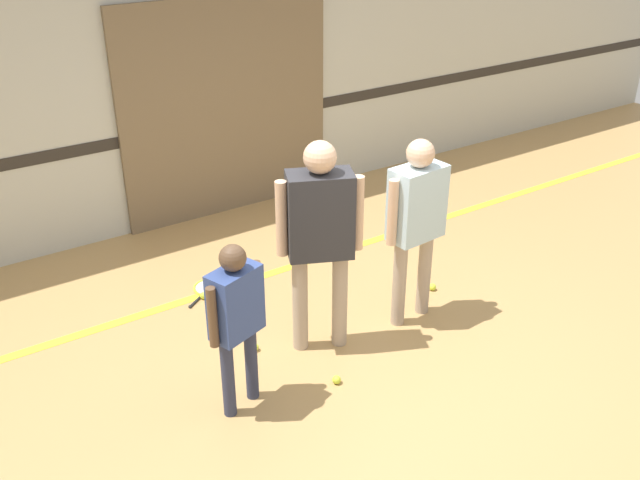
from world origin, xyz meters
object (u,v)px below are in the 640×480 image
(person_instructor, at_px, (320,226))
(person_student_left, at_px, (236,311))
(tennis_ball_stray_left, at_px, (255,347))
(racket_spare_on_floor, at_px, (209,288))
(racket_second_spare, at_px, (246,292))
(tennis_ball_by_spare_racket, at_px, (203,296))
(tennis_ball_stray_right, at_px, (432,287))
(person_student_right, at_px, (416,212))
(tennis_ball_near_instructor, at_px, (337,380))

(person_instructor, xyz_separation_m, person_student_left, (-0.88, -0.30, -0.28))
(person_instructor, relative_size, tennis_ball_stray_left, 26.59)
(racket_spare_on_floor, bearing_deg, tennis_ball_stray_left, 49.02)
(racket_second_spare, bearing_deg, tennis_ball_by_spare_racket, 73.24)
(person_instructor, height_order, racket_second_spare, person_instructor)
(person_student_left, relative_size, tennis_ball_stray_left, 19.84)
(person_student_left, relative_size, tennis_ball_by_spare_racket, 19.84)
(tennis_ball_by_spare_racket, bearing_deg, tennis_ball_stray_right, -29.54)
(person_instructor, bearing_deg, tennis_ball_by_spare_racket, 136.72)
(person_student_right, xyz_separation_m, racket_spare_on_floor, (-1.25, 1.39, -0.99))
(tennis_ball_by_spare_racket, height_order, tennis_ball_stray_right, same)
(person_student_right, bearing_deg, tennis_ball_stray_left, -17.11)
(racket_second_spare, xyz_separation_m, tennis_ball_stray_right, (1.46, -0.92, 0.02))
(tennis_ball_by_spare_racket, bearing_deg, person_instructor, -67.28)
(tennis_ball_stray_left, bearing_deg, racket_spare_on_floor, 83.87)
(person_student_left, xyz_separation_m, tennis_ball_near_instructor, (0.71, -0.18, -0.78))
(tennis_ball_stray_right, bearing_deg, tennis_ball_near_instructor, -157.73)
(person_student_left, height_order, racket_spare_on_floor, person_student_left)
(person_instructor, xyz_separation_m, racket_second_spare, (-0.12, 1.05, -1.08))
(tennis_ball_stray_left, bearing_deg, tennis_ball_stray_right, -2.74)
(tennis_ball_near_instructor, height_order, tennis_ball_stray_right, same)
(racket_second_spare, bearing_deg, tennis_ball_stray_right, -121.07)
(tennis_ball_near_instructor, distance_m, tennis_ball_stray_left, 0.77)
(tennis_ball_near_instructor, height_order, tennis_ball_by_spare_racket, same)
(person_student_left, bearing_deg, tennis_ball_stray_right, -7.71)
(tennis_ball_near_instructor, xyz_separation_m, tennis_ball_by_spare_racket, (-0.32, 1.66, 0.00))
(tennis_ball_stray_left, bearing_deg, person_student_right, -12.84)
(person_instructor, distance_m, tennis_ball_near_instructor, 1.17)
(person_student_left, relative_size, racket_spare_on_floor, 2.45)
(tennis_ball_by_spare_racket, xyz_separation_m, tennis_ball_stray_right, (1.83, -1.04, 0.00))
(person_instructor, height_order, racket_spare_on_floor, person_instructor)
(person_student_right, bearing_deg, tennis_ball_by_spare_racket, -46.96)
(tennis_ball_stray_right, bearing_deg, person_student_right, -154.26)
(tennis_ball_near_instructor, relative_size, tennis_ball_by_spare_racket, 1.00)
(tennis_ball_stray_left, distance_m, tennis_ball_stray_right, 1.83)
(racket_spare_on_floor, bearing_deg, racket_second_spare, 100.89)
(tennis_ball_by_spare_racket, bearing_deg, racket_spare_on_floor, 46.68)
(racket_spare_on_floor, bearing_deg, tennis_ball_by_spare_racket, 11.83)
(tennis_ball_near_instructor, xyz_separation_m, tennis_ball_stray_left, (-0.31, 0.71, 0.00))
(racket_spare_on_floor, xyz_separation_m, tennis_ball_stray_right, (1.71, -1.16, 0.02))
(racket_second_spare, bearing_deg, tennis_ball_near_instructor, 179.18)
(person_instructor, distance_m, tennis_ball_by_spare_racket, 1.65)
(racket_second_spare, bearing_deg, tennis_ball_stray_left, 157.32)
(person_student_right, distance_m, racket_spare_on_floor, 2.11)
(racket_spare_on_floor, distance_m, tennis_ball_stray_right, 2.07)
(tennis_ball_stray_left, bearing_deg, racket_second_spare, 66.25)
(person_student_right, relative_size, tennis_ball_stray_right, 24.58)
(racket_second_spare, relative_size, tennis_ball_near_instructor, 7.91)
(racket_spare_on_floor, distance_m, tennis_ball_by_spare_racket, 0.17)
(person_instructor, bearing_deg, tennis_ball_near_instructor, -85.54)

